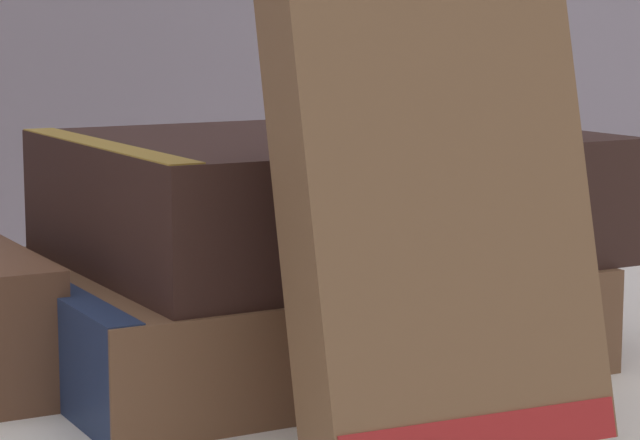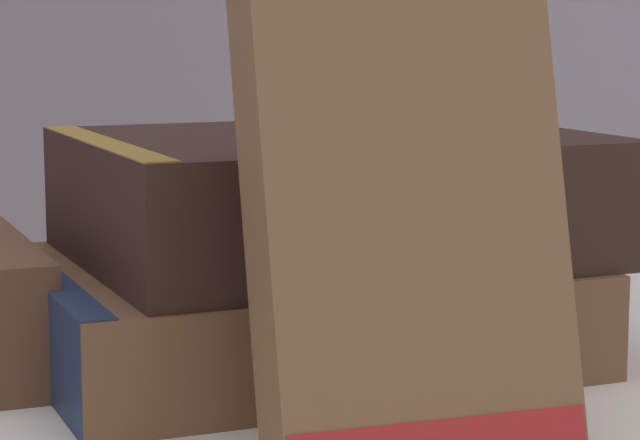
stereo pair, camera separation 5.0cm
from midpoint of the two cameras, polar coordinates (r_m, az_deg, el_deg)
The scene contains 6 objects.
ground_plane at distance 0.49m, azimuth 0.05°, elevation -6.85°, with size 3.00×3.00×0.00m, color white.
book_flat_bottom at distance 0.51m, azimuth -4.81°, elevation -3.93°, with size 0.21×0.17×0.04m.
book_flat_top at distance 0.51m, azimuth -3.11°, elevation 1.00°, with size 0.20×0.16×0.05m.
book_leaning_front at distance 0.39m, azimuth 1.26°, elevation 1.02°, with size 0.09×0.07×0.17m.
pocket_watch at distance 0.51m, azimuth 1.48°, elevation 4.05°, with size 0.06×0.06×0.01m.
reading_glasses at distance 0.64m, azimuth -13.82°, elevation -3.20°, with size 0.11×0.06×0.00m.
Camera 1 is at (-0.22, -0.41, 0.13)m, focal length 75.00 mm.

